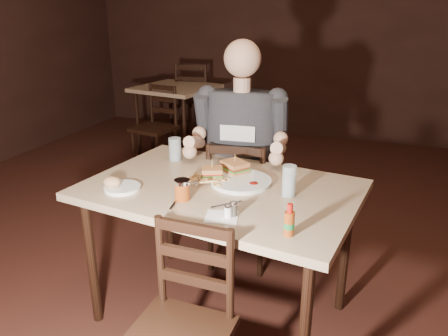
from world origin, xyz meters
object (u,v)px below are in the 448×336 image
(hot_sauce, at_px, (289,220))
(diner, at_px, (240,126))
(bg_table, at_px, (176,94))
(glass_left, at_px, (175,149))
(main_table, at_px, (221,199))
(chair_far, at_px, (241,201))
(side_plate, at_px, (122,188))
(bg_chair_far, at_px, (196,102))
(syrup_dispenser, at_px, (182,190))
(dinner_plate, at_px, (241,182))
(bg_chair_near, at_px, (154,128))
(glass_right, at_px, (289,181))

(hot_sauce, bearing_deg, diner, 119.24)
(bg_table, xyz_separation_m, glass_left, (1.12, -2.27, 0.16))
(main_table, height_order, glass_left, glass_left)
(chair_far, height_order, side_plate, chair_far)
(bg_chair_far, height_order, syrup_dispenser, bg_chair_far)
(diner, height_order, dinner_plate, diner)
(main_table, xyz_separation_m, chair_far, (-0.08, 0.57, -0.27))
(diner, bearing_deg, glass_left, -150.63)
(bg_chair_far, bearing_deg, glass_left, 104.24)
(diner, bearing_deg, bg_chair_near, 127.11)
(diner, xyz_separation_m, hot_sauce, (0.50, -0.89, -0.11))
(glass_right, bearing_deg, bg_chair_near, 132.74)
(chair_far, height_order, diner, diner)
(chair_far, height_order, glass_left, glass_left)
(glass_right, relative_size, hot_sauce, 1.12)
(bg_table, distance_m, syrup_dispenser, 3.10)
(main_table, distance_m, diner, 0.57)
(bg_table, height_order, glass_left, glass_left)
(dinner_plate, distance_m, glass_right, 0.27)
(hot_sauce, relative_size, syrup_dispenser, 1.36)
(chair_far, bearing_deg, dinner_plate, 100.87)
(bg_chair_near, xyz_separation_m, diner, (1.43, -1.49, 0.52))
(side_plate, bearing_deg, syrup_dispenser, -0.47)
(bg_table, xyz_separation_m, diner, (1.43, -2.04, 0.26))
(syrup_dispenser, bearing_deg, dinner_plate, 62.44)
(main_table, bearing_deg, diner, 97.69)
(syrup_dispenser, xyz_separation_m, side_plate, (-0.33, 0.00, -0.04))
(chair_far, xyz_separation_m, syrup_dispenser, (-0.03, -0.78, 0.39))
(bg_chair_near, height_order, side_plate, bg_chair_near)
(glass_right, bearing_deg, bg_chair_far, 120.79)
(bg_table, xyz_separation_m, side_plate, (1.07, -2.76, 0.10))
(syrup_dispenser, distance_m, side_plate, 0.33)
(main_table, xyz_separation_m, diner, (-0.07, 0.51, 0.25))
(glass_left, height_order, side_plate, glass_left)
(bg_chair_far, distance_m, glass_right, 3.62)
(glass_right, height_order, side_plate, glass_right)
(glass_right, relative_size, syrup_dispenser, 1.53)
(chair_far, relative_size, bg_chair_near, 1.02)
(bg_table, bearing_deg, chair_far, -54.29)
(chair_far, relative_size, glass_right, 5.73)
(glass_left, bearing_deg, bg_chair_near, 122.94)
(diner, relative_size, glass_left, 7.54)
(chair_far, distance_m, glass_right, 0.81)
(main_table, height_order, bg_table, same)
(bg_chair_near, height_order, glass_left, glass_left)
(chair_far, height_order, syrup_dispenser, syrup_dispenser)
(bg_chair_far, height_order, diner, diner)
(glass_left, bearing_deg, dinner_plate, -24.38)
(glass_right, xyz_separation_m, hot_sauce, (0.08, -0.38, -0.01))
(bg_chair_far, bearing_deg, dinner_plate, 110.28)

